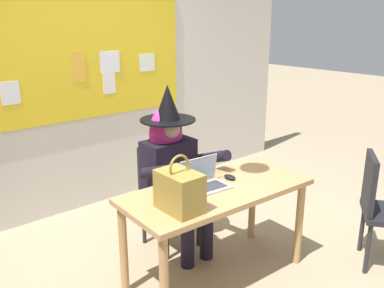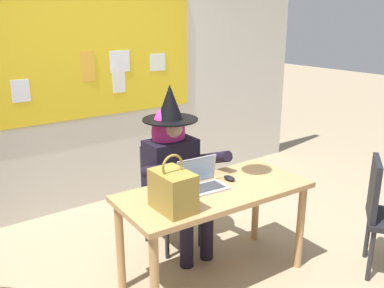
# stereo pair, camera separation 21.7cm
# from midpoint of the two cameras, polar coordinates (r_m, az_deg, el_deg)

# --- Properties ---
(ground_plane) EXTENTS (24.00, 24.00, 0.00)m
(ground_plane) POSITION_cam_midpoint_polar(r_m,az_deg,el_deg) (3.30, 2.81, -18.82)
(ground_plane) COLOR tan
(wall_back_bulletin) EXTENTS (5.77, 2.02, 2.69)m
(wall_back_bulletin) POSITION_cam_midpoint_polar(r_m,az_deg,el_deg) (4.31, -12.86, 9.02)
(wall_back_bulletin) COLOR silver
(wall_back_bulletin) RESTS_ON ground
(desk_main) EXTENTS (1.45, 0.71, 0.74)m
(desk_main) POSITION_cam_midpoint_polar(r_m,az_deg,el_deg) (3.09, 5.15, -7.86)
(desk_main) COLOR tan
(desk_main) RESTS_ON ground
(chair_at_desk) EXTENTS (0.43, 0.43, 0.88)m
(chair_at_desk) POSITION_cam_midpoint_polar(r_m,az_deg,el_deg) (3.65, -1.66, -6.21)
(chair_at_desk) COLOR black
(chair_at_desk) RESTS_ON ground
(person_costumed) EXTENTS (0.60, 0.70, 1.42)m
(person_costumed) POSITION_cam_midpoint_polar(r_m,az_deg,el_deg) (3.45, -0.58, -2.51)
(person_costumed) COLOR black
(person_costumed) RESTS_ON ground
(laptop) EXTENTS (0.35, 0.26, 0.21)m
(laptop) POSITION_cam_midpoint_polar(r_m,az_deg,el_deg) (3.04, 3.33, -5.15)
(laptop) COLOR #B7B7BC
(laptop) RESTS_ON desk_main
(computer_mouse) EXTENTS (0.07, 0.11, 0.03)m
(computer_mouse) POSITION_cam_midpoint_polar(r_m,az_deg,el_deg) (3.20, 7.06, -4.68)
(computer_mouse) COLOR black
(computer_mouse) RESTS_ON desk_main
(handbag) EXTENTS (0.20, 0.30, 0.38)m
(handbag) POSITION_cam_midpoint_polar(r_m,az_deg,el_deg) (2.67, -0.30, -6.40)
(handbag) COLOR olive
(handbag) RESTS_ON desk_main
(coffee_mug) EXTENTS (0.08, 0.08, 0.09)m
(coffee_mug) POSITION_cam_midpoint_polar(r_m,az_deg,el_deg) (2.63, 0.43, -8.91)
(coffee_mug) COLOR silver
(coffee_mug) RESTS_ON desk_main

